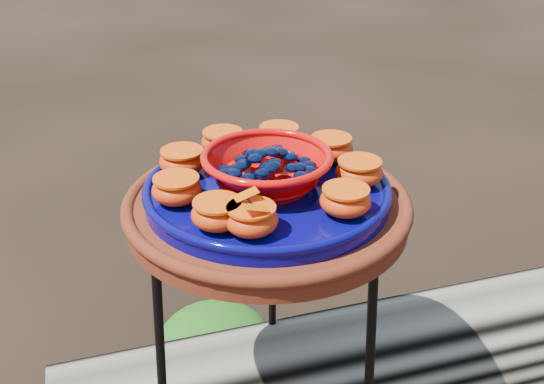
{
  "coord_description": "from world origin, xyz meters",
  "views": [
    {
      "loc": [
        0.05,
        -0.98,
        1.27
      ],
      "look_at": [
        0.01,
        0.0,
        0.75
      ],
      "focal_mm": 45.0,
      "sensor_mm": 36.0,
      "label": 1
    }
  ],
  "objects_px": {
    "red_bowl": "(267,170)",
    "cobalt_plate": "(267,193)",
    "driftwood_log": "(441,358)",
    "terracotta_saucer": "(267,210)",
    "plant_stand": "(268,379)"
  },
  "relations": [
    {
      "from": "red_bowl",
      "to": "cobalt_plate",
      "type": "bearing_deg",
      "value": 0.0
    },
    {
      "from": "red_bowl",
      "to": "driftwood_log",
      "type": "distance_m",
      "value": 0.8
    },
    {
      "from": "terracotta_saucer",
      "to": "driftwood_log",
      "type": "height_order",
      "value": "terracotta_saucer"
    },
    {
      "from": "plant_stand",
      "to": "red_bowl",
      "type": "xyz_separation_m",
      "value": [
        0.0,
        0.0,
        0.44
      ]
    },
    {
      "from": "plant_stand",
      "to": "driftwood_log",
      "type": "xyz_separation_m",
      "value": [
        0.4,
        0.29,
        -0.19
      ]
    },
    {
      "from": "cobalt_plate",
      "to": "driftwood_log",
      "type": "relative_size",
      "value": 0.23
    },
    {
      "from": "driftwood_log",
      "to": "terracotta_saucer",
      "type": "bearing_deg",
      "value": -144.37
    },
    {
      "from": "red_bowl",
      "to": "plant_stand",
      "type": "bearing_deg",
      "value": 0.0
    },
    {
      "from": "cobalt_plate",
      "to": "plant_stand",
      "type": "bearing_deg",
      "value": 0.0
    },
    {
      "from": "terracotta_saucer",
      "to": "driftwood_log",
      "type": "relative_size",
      "value": 0.26
    },
    {
      "from": "terracotta_saucer",
      "to": "plant_stand",
      "type": "bearing_deg",
      "value": 0.0
    },
    {
      "from": "cobalt_plate",
      "to": "terracotta_saucer",
      "type": "bearing_deg",
      "value": 0.0
    },
    {
      "from": "plant_stand",
      "to": "red_bowl",
      "type": "relative_size",
      "value": 3.54
    },
    {
      "from": "plant_stand",
      "to": "terracotta_saucer",
      "type": "relative_size",
      "value": 1.52
    },
    {
      "from": "plant_stand",
      "to": "cobalt_plate",
      "type": "distance_m",
      "value": 0.4
    }
  ]
}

